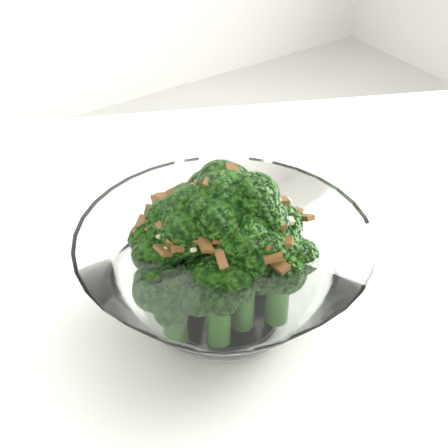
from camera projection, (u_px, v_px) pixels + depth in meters
broccoli_dish at (222, 264)px, 0.52m from camera, size 0.22×0.22×0.14m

